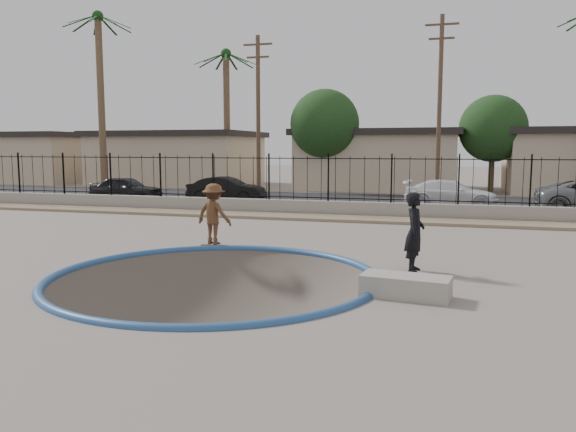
% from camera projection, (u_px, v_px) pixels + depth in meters
% --- Properties ---
extents(ground, '(120.00, 120.00, 2.20)m').
position_uv_depth(ground, '(336.00, 236.00, 24.36)').
color(ground, slate).
rests_on(ground, ground).
extents(bowl_pit, '(6.84, 6.84, 1.80)m').
position_uv_depth(bowl_pit, '(214.00, 278.00, 11.84)').
color(bowl_pit, '#453C35').
rests_on(bowl_pit, ground).
extents(coping_ring, '(7.04, 7.04, 0.20)m').
position_uv_depth(coping_ring, '(214.00, 278.00, 11.84)').
color(coping_ring, '#274C81').
rests_on(coping_ring, ground).
extents(rock_strip, '(42.00, 1.60, 0.11)m').
position_uv_depth(rock_strip, '(322.00, 218.00, 21.56)').
color(rock_strip, '#90785E').
rests_on(rock_strip, ground).
extents(retaining_wall, '(42.00, 0.45, 0.60)m').
position_uv_depth(retaining_wall, '(328.00, 208.00, 22.57)').
color(retaining_wall, gray).
rests_on(retaining_wall, ground).
extents(fence, '(40.00, 0.04, 1.80)m').
position_uv_depth(fence, '(328.00, 179.00, 22.43)').
color(fence, black).
rests_on(fence, retaining_wall).
extents(street, '(90.00, 8.00, 0.04)m').
position_uv_depth(street, '(356.00, 200.00, 28.99)').
color(street, black).
rests_on(street, ground).
extents(house_west_far, '(10.60, 8.60, 3.90)m').
position_uv_depth(house_west_far, '(34.00, 157.00, 45.60)').
color(house_west_far, tan).
rests_on(house_west_far, ground).
extents(house_west, '(11.60, 8.60, 3.90)m').
position_uv_depth(house_west, '(178.00, 158.00, 41.98)').
color(house_west, tan).
rests_on(house_west, ground).
extents(house_center, '(10.60, 8.60, 3.90)m').
position_uv_depth(house_center, '(379.00, 159.00, 37.80)').
color(house_center, tan).
rests_on(house_center, ground).
extents(palm_left, '(2.30, 2.30, 11.30)m').
position_uv_depth(palm_left, '(100.00, 65.00, 35.62)').
color(palm_left, brown).
rests_on(palm_left, ground).
extents(palm_mid, '(2.30, 2.30, 9.30)m').
position_uv_depth(palm_mid, '(226.00, 88.00, 37.64)').
color(palm_mid, brown).
rests_on(palm_mid, ground).
extents(utility_pole_left, '(1.70, 0.24, 9.00)m').
position_uv_depth(utility_pole_left, '(258.00, 113.00, 32.00)').
color(utility_pole_left, '#473323').
rests_on(utility_pole_left, ground).
extents(utility_pole_mid, '(1.70, 0.24, 9.50)m').
position_uv_depth(utility_pole_mid, '(440.00, 105.00, 29.18)').
color(utility_pole_mid, '#473323').
rests_on(utility_pole_mid, ground).
extents(street_tree_left, '(4.32, 4.32, 6.36)m').
position_uv_depth(street_tree_left, '(325.00, 124.00, 35.04)').
color(street_tree_left, '#473323').
rests_on(street_tree_left, ground).
extents(street_tree_mid, '(3.96, 3.96, 5.83)m').
position_uv_depth(street_tree_mid, '(493.00, 129.00, 33.25)').
color(street_tree_mid, '#473323').
rests_on(street_tree_mid, ground).
extents(skater, '(1.19, 0.85, 1.66)m').
position_uv_depth(skater, '(214.00, 218.00, 15.33)').
color(skater, brown).
rests_on(skater, ground).
extents(skateboard, '(0.76, 0.30, 0.06)m').
position_uv_depth(skateboard, '(214.00, 246.00, 15.42)').
color(skateboard, black).
rests_on(skateboard, ground).
extents(videographer, '(0.46, 0.66, 1.76)m').
position_uv_depth(videographer, '(415.00, 232.00, 12.36)').
color(videographer, black).
rests_on(videographer, ground).
extents(concrete_ledge, '(1.67, 0.89, 0.40)m').
position_uv_depth(concrete_ledge, '(406.00, 286.00, 10.31)').
color(concrete_ledge, gray).
rests_on(concrete_ledge, ground).
extents(car_a, '(3.71, 1.63, 1.24)m').
position_uv_depth(car_a, '(126.00, 188.00, 28.60)').
color(car_a, black).
rests_on(car_a, street).
extents(car_b, '(3.87, 1.48, 1.26)m').
position_uv_depth(car_b, '(227.00, 190.00, 27.69)').
color(car_b, black).
rests_on(car_b, street).
extents(car_c, '(4.26, 1.85, 1.22)m').
position_uv_depth(car_c, '(451.00, 193.00, 25.69)').
color(car_c, white).
rests_on(car_c, street).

